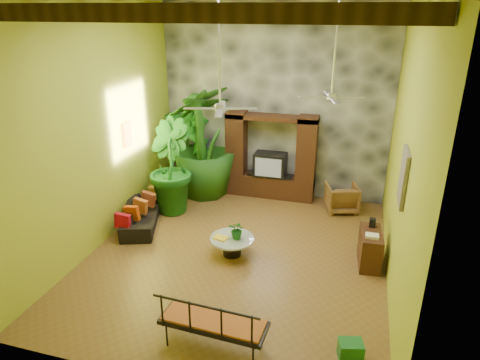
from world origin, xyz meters
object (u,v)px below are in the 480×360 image
(sofa, at_px, (141,215))
(tall_plant_a, at_px, (188,147))
(ceiling_fan_front, at_px, (220,96))
(tall_plant_c, at_px, (203,142))
(green_bin, at_px, (350,350))
(coffee_table, at_px, (232,244))
(wicker_armchair, at_px, (342,198))
(tall_plant_b, at_px, (169,167))
(ceiling_fan_back, at_px, (332,86))
(iron_bench, at_px, (212,322))
(entertainment_center, at_px, (270,163))
(side_console, at_px, (370,248))

(sofa, xyz_separation_m, tall_plant_a, (0.20, 2.54, 0.93))
(ceiling_fan_front, height_order, tall_plant_c, ceiling_fan_front)
(green_bin, bearing_deg, tall_plant_c, 129.36)
(tall_plant_a, bearing_deg, sofa, -94.56)
(coffee_table, bearing_deg, ceiling_fan_front, -104.94)
(sofa, distance_m, wicker_armchair, 5.00)
(wicker_armchair, distance_m, green_bin, 5.08)
(tall_plant_a, relative_size, green_bin, 6.90)
(wicker_armchair, relative_size, tall_plant_b, 0.33)
(tall_plant_c, bearing_deg, green_bin, -50.64)
(green_bin, bearing_deg, ceiling_fan_back, 102.95)
(ceiling_fan_back, bearing_deg, sofa, -172.00)
(wicker_armchair, distance_m, coffee_table, 3.47)
(sofa, relative_size, tall_plant_c, 0.61)
(wicker_armchair, distance_m, tall_plant_a, 4.42)
(wicker_armchair, xyz_separation_m, iron_bench, (-1.56, -5.46, 0.18))
(green_bin, bearing_deg, ceiling_fan_front, 143.59)
(sofa, height_order, tall_plant_c, tall_plant_c)
(ceiling_fan_front, bearing_deg, entertainment_center, 86.76)
(tall_plant_a, relative_size, iron_bench, 1.46)
(entertainment_center, bearing_deg, coffee_table, -91.95)
(ceiling_fan_back, distance_m, tall_plant_c, 4.18)
(tall_plant_a, distance_m, iron_bench, 6.53)
(ceiling_fan_back, xyz_separation_m, iron_bench, (-1.20, -3.93, -2.87))
(entertainment_center, distance_m, iron_bench, 5.89)
(ceiling_fan_back, height_order, coffee_table, ceiling_fan_back)
(side_console, distance_m, green_bin, 2.73)
(wicker_armchair, relative_size, tall_plant_a, 0.32)
(sofa, xyz_separation_m, tall_plant_c, (0.79, 2.17, 1.23))
(ceiling_fan_back, relative_size, coffee_table, 2.01)
(tall_plant_b, bearing_deg, sofa, -108.12)
(tall_plant_a, distance_m, side_console, 5.79)
(iron_bench, height_order, side_console, iron_bench)
(entertainment_center, bearing_deg, iron_bench, -86.12)
(sofa, relative_size, tall_plant_b, 0.79)
(ceiling_fan_front, relative_size, iron_bench, 1.13)
(tall_plant_c, bearing_deg, tall_plant_b, -111.62)
(ceiling_fan_front, height_order, green_bin, ceiling_fan_front)
(entertainment_center, bearing_deg, sofa, -135.53)
(entertainment_center, distance_m, ceiling_fan_front, 4.30)
(ceiling_fan_back, bearing_deg, tall_plant_b, 174.16)
(ceiling_fan_back, relative_size, sofa, 1.01)
(ceiling_fan_back, xyz_separation_m, side_console, (1.05, -0.82, -3.04))
(tall_plant_b, bearing_deg, ceiling_fan_front, -44.22)
(tall_plant_c, xyz_separation_m, iron_bench, (2.18, -5.51, -0.97))
(sofa, bearing_deg, entertainment_center, -64.79)
(iron_bench, bearing_deg, tall_plant_c, 114.44)
(entertainment_center, distance_m, wicker_armchair, 2.09)
(sofa, distance_m, tall_plant_a, 2.71)
(tall_plant_c, height_order, coffee_table, tall_plant_c)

